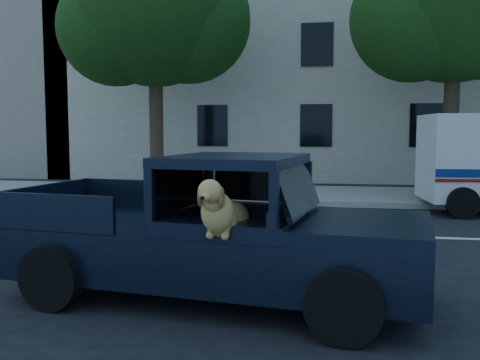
{
  "coord_description": "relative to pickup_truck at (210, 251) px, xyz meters",
  "views": [
    {
      "loc": [
        1.43,
        -6.97,
        2.03
      ],
      "look_at": [
        0.48,
        -1.2,
        1.48
      ],
      "focal_mm": 40.0,
      "sensor_mm": 36.0,
      "label": 1
    }
  ],
  "objects": [
    {
      "name": "pickup_truck",
      "position": [
        0.0,
        0.0,
        0.0
      ],
      "size": [
        5.07,
        2.82,
        1.73
      ],
      "rotation": [
        0.0,
        0.0,
        -0.15
      ],
      "color": "black",
      "rests_on": "ground"
    },
    {
      "name": "lane_stripes",
      "position": [
        1.95,
        4.21,
        -0.58
      ],
      "size": [
        21.6,
        0.14,
        0.01
      ],
      "primitive_type": null,
      "color": "silver",
      "rests_on": "ground"
    },
    {
      "name": "ground",
      "position": [
        -0.05,
        0.81,
        -0.59
      ],
      "size": [
        120.0,
        120.0,
        0.0
      ],
      "primitive_type": "plane",
      "color": "black",
      "rests_on": "ground"
    },
    {
      "name": "street_tree_left",
      "position": [
        -4.02,
        10.43,
        5.13
      ],
      "size": [
        6.0,
        5.2,
        8.6
      ],
      "color": "#332619",
      "rests_on": "ground"
    },
    {
      "name": "street_tree_mid",
      "position": [
        4.98,
        10.43,
        5.13
      ],
      "size": [
        6.0,
        5.2,
        8.6
      ],
      "color": "#332619",
      "rests_on": "ground"
    },
    {
      "name": "building_main",
      "position": [
        2.95,
        17.31,
        3.91
      ],
      "size": [
        26.0,
        6.0,
        9.0
      ],
      "primitive_type": "cube",
      "color": "beige",
      "rests_on": "ground"
    },
    {
      "name": "far_sidewalk",
      "position": [
        -0.05,
        10.01,
        -0.51
      ],
      "size": [
        60.0,
        4.0,
        0.15
      ],
      "primitive_type": "cube",
      "color": "gray",
      "rests_on": "ground"
    }
  ]
}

